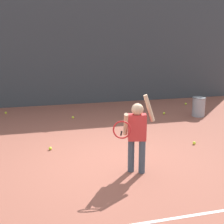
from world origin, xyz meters
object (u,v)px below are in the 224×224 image
tennis_ball_0 (139,115)px  tennis_ball_4 (164,113)px  tennis_ball_1 (6,113)px  ball_hopper (199,106)px  tennis_ball_2 (186,104)px  tennis_ball_7 (50,148)px  tennis_player (136,132)px  tennis_ball_8 (194,143)px  tennis_ball_6 (73,117)px

tennis_ball_0 → tennis_ball_4: same height
tennis_ball_1 → tennis_ball_4: 4.74m
ball_hopper → tennis_ball_2: (0.38, 1.48, -0.26)m
tennis_ball_1 → tennis_ball_4: same height
tennis_ball_7 → tennis_player: bearing=-47.1°
tennis_player → tennis_ball_8: size_ratio=20.46×
tennis_ball_4 → tennis_ball_7: (-3.47, -2.15, 0.00)m
tennis_ball_0 → tennis_ball_6: bearing=172.7°
ball_hopper → tennis_ball_8: (-1.33, -2.16, -0.26)m
tennis_ball_1 → tennis_ball_8: 5.64m
ball_hopper → tennis_ball_2: 1.55m
tennis_ball_1 → tennis_ball_8: same height
tennis_player → tennis_ball_7: bearing=146.6°
tennis_ball_6 → tennis_ball_0: bearing=-7.3°
tennis_ball_1 → tennis_ball_4: (4.57, -1.26, 0.00)m
tennis_ball_0 → tennis_ball_6: size_ratio=1.00×
tennis_ball_6 → tennis_ball_7: size_ratio=1.00×
tennis_player → tennis_ball_6: bearing=112.2°
tennis_ball_0 → tennis_ball_8: size_ratio=1.00×
tennis_ball_1 → tennis_player: bearing=-63.3°
tennis_ball_6 → tennis_ball_8: 3.60m
tennis_ball_0 → tennis_ball_8: (0.35, -2.57, 0.00)m
tennis_ball_1 → tennis_ball_6: 2.15m
tennis_ball_2 → tennis_ball_6: bearing=-168.2°
tennis_ball_1 → tennis_ball_4: bearing=-15.4°
tennis_ball_2 → tennis_ball_7: size_ratio=1.00×
ball_hopper → tennis_ball_6: size_ratio=8.52×
tennis_ball_0 → tennis_ball_2: (2.06, 1.07, 0.00)m
tennis_player → tennis_ball_1: tennis_player is taller
tennis_player → tennis_ball_0: size_ratio=20.46×
tennis_ball_4 → tennis_ball_6: (-2.69, 0.22, 0.00)m
ball_hopper → tennis_ball_1: 5.71m
tennis_ball_4 → tennis_ball_7: bearing=-148.3°
tennis_ball_1 → tennis_ball_0: bearing=-18.8°
tennis_ball_1 → tennis_ball_8: size_ratio=1.00×
tennis_ball_0 → ball_hopper: bearing=-13.9°
tennis_player → tennis_ball_1: 5.48m
tennis_player → tennis_ball_2: (3.38, 4.64, -0.69)m
tennis_player → tennis_ball_2: bearing=67.7°
tennis_player → tennis_ball_1: (-2.45, 4.86, -0.69)m
tennis_ball_7 → tennis_ball_8: size_ratio=1.00×
tennis_ball_6 → ball_hopper: bearing=-10.4°
tennis_player → tennis_ball_4: 4.24m
tennis_ball_7 → tennis_ball_6: bearing=71.7°
tennis_ball_8 → ball_hopper: bearing=58.4°
tennis_ball_4 → tennis_player: bearing=-120.6°
tennis_ball_1 → tennis_ball_6: (1.88, -1.04, 0.00)m
tennis_player → tennis_ball_7: tennis_player is taller
tennis_ball_6 → tennis_ball_8: size_ratio=1.00×
tennis_ball_8 → tennis_ball_1: bearing=136.9°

